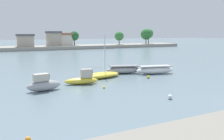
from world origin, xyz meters
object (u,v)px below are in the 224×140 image
object	(u,v)px
moored_boat_0	(44,84)
moored_boat_1	(82,79)
moored_boat_4	(155,70)
mooring_buoy_2	(170,97)
moored_boat_3	(124,70)
mooring_buoy_1	(148,77)
mooring_buoy_3	(28,139)
mooring_buoy_0	(104,87)
moored_boat_2	(102,75)

from	to	relation	value
moored_boat_0	moored_boat_1	distance (m)	4.63
moored_boat_1	moored_boat_4	size ratio (longest dim) A/B	0.68
moored_boat_0	mooring_buoy_2	world-z (taller)	moored_boat_0
moored_boat_3	mooring_buoy_1	xyz separation A→B (m)	(0.95, -4.62, -0.36)
mooring_buoy_3	mooring_buoy_2	bearing A→B (deg)	13.96
moored_boat_0	mooring_buoy_1	bearing A→B (deg)	-4.50
moored_boat_1	moored_boat_4	world-z (taller)	moored_boat_1
moored_boat_3	mooring_buoy_0	size ratio (longest dim) A/B	21.68
moored_boat_3	mooring_buoy_3	world-z (taller)	moored_boat_3
mooring_buoy_2	mooring_buoy_3	size ratio (longest dim) A/B	1.37
moored_boat_0	moored_boat_4	size ratio (longest dim) A/B	0.61
moored_boat_3	mooring_buoy_2	distance (m)	13.47
moored_boat_1	mooring_buoy_3	distance (m)	14.10
moored_boat_2	mooring_buoy_2	xyz separation A→B (m)	(1.37, -11.45, -0.18)
mooring_buoy_0	mooring_buoy_2	xyz separation A→B (m)	(3.51, -6.10, 0.08)
moored_boat_3	moored_boat_4	size ratio (longest dim) A/B	0.93
moored_boat_2	moored_boat_3	bearing A→B (deg)	13.46
moored_boat_0	moored_boat_2	distance (m)	8.67
moored_boat_1	moored_boat_2	bearing A→B (deg)	45.38
moored_boat_0	moored_boat_3	bearing A→B (deg)	16.21
mooring_buoy_0	mooring_buoy_3	xyz separation A→B (m)	(-8.55, -9.10, 0.02)
mooring_buoy_3	moored_boat_0	bearing A→B (deg)	75.58
moored_boat_0	moored_boat_4	distance (m)	16.12
moored_boat_0	moored_boat_4	world-z (taller)	moored_boat_0
moored_boat_0	mooring_buoy_3	bearing A→B (deg)	-111.96
moored_boat_1	moored_boat_2	xyz separation A→B (m)	(3.42, 2.36, -0.17)
moored_boat_4	moored_boat_0	bearing A→B (deg)	-156.15
moored_boat_0	moored_boat_2	xyz separation A→B (m)	(7.89, 3.59, -0.28)
moored_boat_3	mooring_buoy_0	distance (m)	9.48
mooring_buoy_1	moored_boat_0	bearing A→B (deg)	-176.97
moored_boat_4	mooring_buoy_1	distance (m)	3.71
moored_boat_1	mooring_buoy_2	size ratio (longest dim) A/B	9.68
mooring_buoy_0	moored_boat_0	bearing A→B (deg)	162.97
mooring_buoy_0	mooring_buoy_3	distance (m)	12.48
moored_boat_3	moored_boat_4	distance (m)	4.37
moored_boat_0	moored_boat_4	bearing A→B (deg)	3.51
moored_boat_1	mooring_buoy_0	distance (m)	3.29
moored_boat_4	mooring_buoy_3	distance (m)	23.27
mooring_buoy_2	mooring_buoy_0	bearing A→B (deg)	119.91
moored_boat_3	mooring_buoy_3	bearing A→B (deg)	-117.85
moored_boat_0	moored_boat_3	distance (m)	13.18
moored_boat_1	mooring_buoy_3	size ratio (longest dim) A/B	13.28
moored_boat_0	moored_boat_1	world-z (taller)	moored_boat_0
moored_boat_2	moored_boat_4	bearing A→B (deg)	-12.50
moored_boat_4	mooring_buoy_2	distance (m)	12.77
moored_boat_2	mooring_buoy_0	distance (m)	5.77
moored_boat_3	mooring_buoy_2	xyz separation A→B (m)	(-2.80, -13.17, -0.35)
mooring_buoy_3	moored_boat_3	bearing A→B (deg)	47.42
moored_boat_2	mooring_buoy_2	bearing A→B (deg)	-92.03
moored_boat_3	mooring_buoy_0	world-z (taller)	moored_boat_3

